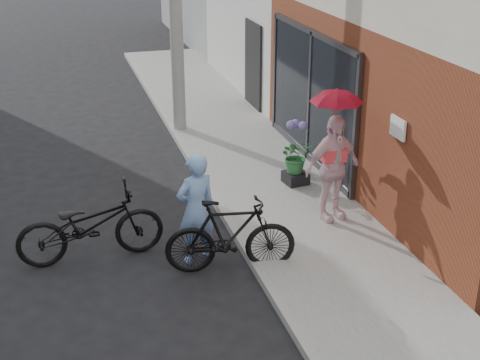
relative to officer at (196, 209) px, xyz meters
name	(u,v)px	position (x,y,z in m)	size (l,w,h in m)	color
ground	(189,276)	(-0.21, -0.42, -0.83)	(80.00, 80.00, 0.00)	black
sidewalk	(283,197)	(1.89, 1.58, -0.77)	(2.20, 24.00, 0.12)	gray
curb	(218,205)	(0.73, 1.58, -0.77)	(0.12, 24.00, 0.12)	#9E9E99
officer	(196,209)	(0.00, 0.00, 0.00)	(0.60, 0.40, 1.65)	#7EA6E1
bike_left	(90,225)	(-1.45, 0.47, -0.28)	(0.73, 2.10, 1.10)	black
bike_right	(230,236)	(0.39, -0.41, -0.28)	(0.52, 1.83, 1.10)	black
kimono_woman	(332,168)	(2.30, 0.52, 0.15)	(1.01, 0.42, 1.72)	silver
parasol	(337,94)	(2.30, 0.52, 1.35)	(0.77, 0.77, 0.68)	red
planter	(295,178)	(2.27, 1.99, -0.60)	(0.39, 0.39, 0.21)	black
potted_plant	(296,156)	(2.27, 1.99, -0.18)	(0.57, 0.49, 0.63)	#2D7238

